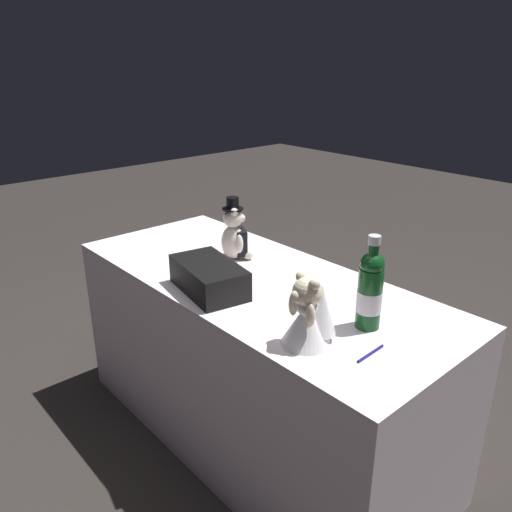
{
  "coord_description": "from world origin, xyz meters",
  "views": [
    {
      "loc": [
        1.45,
        -1.29,
        1.66
      ],
      "look_at": [
        0.0,
        0.0,
        0.9
      ],
      "focal_mm": 35.84,
      "sensor_mm": 36.0,
      "label": 1
    }
  ],
  "objects_px": {
    "teddy_bear_bride": "(310,313)",
    "gift_case_black": "(209,277)",
    "teddy_bear_groom": "(235,235)",
    "champagne_bottle": "(370,289)",
    "signing_pen": "(371,353)"
  },
  "relations": [
    {
      "from": "teddy_bear_bride",
      "to": "gift_case_black",
      "type": "relative_size",
      "value": 0.65
    },
    {
      "from": "signing_pen",
      "to": "gift_case_black",
      "type": "relative_size",
      "value": 0.38
    },
    {
      "from": "teddy_bear_groom",
      "to": "gift_case_black",
      "type": "bearing_deg",
      "value": -56.1
    },
    {
      "from": "gift_case_black",
      "to": "teddy_bear_bride",
      "type": "bearing_deg",
      "value": 1.24
    },
    {
      "from": "teddy_bear_bride",
      "to": "champagne_bottle",
      "type": "relative_size",
      "value": 0.73
    },
    {
      "from": "teddy_bear_groom",
      "to": "signing_pen",
      "type": "relative_size",
      "value": 2.05
    },
    {
      "from": "teddy_bear_bride",
      "to": "signing_pen",
      "type": "relative_size",
      "value": 1.71
    },
    {
      "from": "gift_case_black",
      "to": "champagne_bottle",
      "type": "bearing_deg",
      "value": 21.6
    },
    {
      "from": "teddy_bear_bride",
      "to": "gift_case_black",
      "type": "xyz_separation_m",
      "value": [
        -0.52,
        -0.01,
        -0.04
      ]
    },
    {
      "from": "gift_case_black",
      "to": "teddy_bear_groom",
      "type": "bearing_deg",
      "value": 123.9
    },
    {
      "from": "teddy_bear_groom",
      "to": "champagne_bottle",
      "type": "relative_size",
      "value": 0.87
    },
    {
      "from": "teddy_bear_groom",
      "to": "gift_case_black",
      "type": "xyz_separation_m",
      "value": [
        0.2,
        -0.3,
        -0.05
      ]
    },
    {
      "from": "teddy_bear_bride",
      "to": "signing_pen",
      "type": "bearing_deg",
      "value": 26.44
    },
    {
      "from": "teddy_bear_bride",
      "to": "signing_pen",
      "type": "distance_m",
      "value": 0.22
    },
    {
      "from": "teddy_bear_bride",
      "to": "signing_pen",
      "type": "height_order",
      "value": "teddy_bear_bride"
    }
  ]
}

